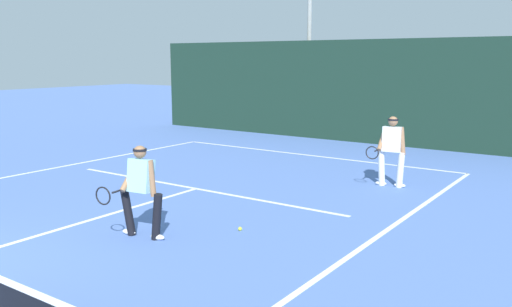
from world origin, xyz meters
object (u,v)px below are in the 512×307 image
(player_near, at_px, (140,188))
(tennis_ball, at_px, (240,229))
(player_far, at_px, (391,148))
(light_pole, at_px, (310,9))

(player_near, relative_size, tennis_ball, 23.08)
(player_far, bearing_deg, player_near, 63.78)
(player_near, xyz_separation_m, tennis_ball, (1.11, 1.19, -0.80))
(tennis_ball, relative_size, light_pole, 0.01)
(player_far, height_order, tennis_ball, player_far)
(tennis_ball, bearing_deg, player_near, -133.19)
(player_near, bearing_deg, player_far, -118.16)
(light_pole, bearing_deg, player_far, -49.77)
(tennis_ball, bearing_deg, player_far, 78.71)
(light_pole, bearing_deg, tennis_ball, -65.46)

